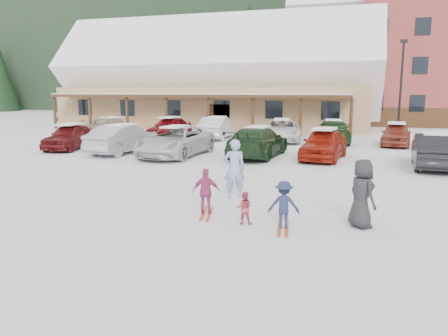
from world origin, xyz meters
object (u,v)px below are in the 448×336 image
(toddler_red, at_px, (244,208))
(bystander_dark, at_px, (362,194))
(parked_car_3, at_px, (258,142))
(parked_car_5, at_px, (434,151))
(parked_car_2, at_px, (175,141))
(parked_car_10, at_px, (282,130))
(parked_car_8, at_px, (169,128))
(day_lodge, at_px, (215,84))
(child_magenta, at_px, (206,192))
(parked_car_12, at_px, (396,134))
(parked_car_1, at_px, (123,139))
(parked_car_4, at_px, (324,144))
(parked_car_7, at_px, (112,127))
(parked_car_11, at_px, (333,132))
(parked_car_9, at_px, (217,128))
(child_navy, at_px, (284,205))
(lamp_post, at_px, (401,83))
(adult_skier, at_px, (234,169))
(parked_car_0, at_px, (70,137))

(toddler_red, distance_m, bystander_dark, 2.95)
(parked_car_3, distance_m, parked_car_5, 8.14)
(parked_car_2, xyz_separation_m, parked_car_10, (4.10, 8.20, -0.03))
(parked_car_8, bearing_deg, day_lodge, 96.35)
(child_magenta, height_order, parked_car_12, parked_car_12)
(child_magenta, xyz_separation_m, parked_car_1, (-8.32, 9.83, 0.13))
(parked_car_4, height_order, parked_car_7, parked_car_4)
(bystander_dark, bearing_deg, parked_car_1, 15.04)
(parked_car_11, bearing_deg, parked_car_9, -7.09)
(child_navy, height_order, parked_car_9, parked_car_9)
(parked_car_8, relative_size, parked_car_12, 1.05)
(child_navy, distance_m, parked_car_2, 12.68)
(day_lodge, relative_size, parked_car_11, 5.71)
(lamp_post, bearing_deg, adult_skier, -106.36)
(adult_skier, bearing_deg, parked_car_12, -132.42)
(parked_car_1, height_order, parked_car_9, parked_car_1)
(parked_car_0, xyz_separation_m, parked_car_8, (3.01, 7.18, 0.01))
(child_navy, height_order, parked_car_7, parked_car_7)
(child_magenta, xyz_separation_m, parked_car_10, (-1.07, 17.91, 0.09))
(adult_skier, xyz_separation_m, parked_car_7, (-13.78, 15.16, -0.24))
(parked_car_10, bearing_deg, parked_car_0, -154.61)
(parked_car_3, relative_size, parked_car_7, 1.11)
(parked_car_3, bearing_deg, lamp_post, -116.47)
(parked_car_7, relative_size, parked_car_12, 1.16)
(parked_car_7, xyz_separation_m, parked_car_10, (12.50, 0.67, 0.04))
(parked_car_9, bearing_deg, adult_skier, 106.94)
(child_magenta, distance_m, parked_car_9, 18.91)
(lamp_post, bearing_deg, parked_car_0, -144.15)
(bystander_dark, xyz_separation_m, parked_car_12, (1.98, 17.59, -0.16))
(adult_skier, relative_size, parked_car_1, 0.40)
(adult_skier, height_order, parked_car_9, adult_skier)
(parked_car_4, bearing_deg, lamp_post, 78.06)
(parked_car_7, bearing_deg, lamp_post, -158.32)
(parked_car_4, xyz_separation_m, parked_car_8, (-11.32, 6.61, -0.02))
(bystander_dark, distance_m, parked_car_7, 24.60)
(toddler_red, distance_m, parked_car_7, 23.12)
(day_lodge, relative_size, parked_car_8, 6.68)
(child_navy, relative_size, parked_car_1, 0.26)
(parked_car_0, relative_size, parked_car_9, 0.92)
(child_magenta, xyz_separation_m, parked_car_5, (7.06, 9.88, 0.12))
(child_magenta, height_order, bystander_dark, bystander_dark)
(parked_car_8, distance_m, parked_car_12, 15.11)
(parked_car_2, relative_size, parked_car_8, 1.27)
(parked_car_2, distance_m, parked_car_4, 7.53)
(parked_car_11, bearing_deg, adult_skier, 76.31)
(bystander_dark, xyz_separation_m, parked_car_7, (-17.64, 17.15, -0.17))
(child_navy, bearing_deg, toddler_red, -11.67)
(parked_car_10, bearing_deg, toddler_red, -92.04)
(child_navy, distance_m, parked_car_8, 21.35)
(parked_car_8, bearing_deg, parked_car_0, -107.89)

